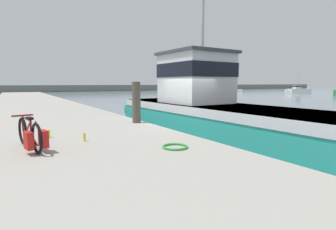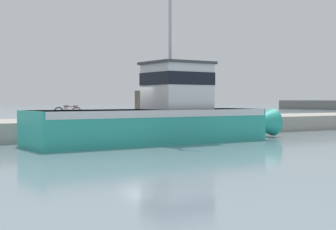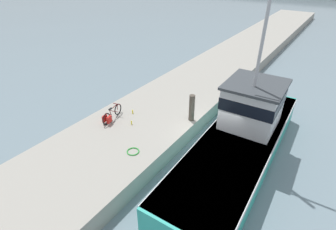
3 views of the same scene
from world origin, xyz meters
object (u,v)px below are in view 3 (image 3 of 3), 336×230
water_bottle_by_bike (131,123)px  water_bottle_on_curb (133,112)px  bicycle_touring (111,115)px  fishing_boat_main (243,136)px  mooring_post (192,108)px

water_bottle_by_bike → water_bottle_on_curb: 1.14m
bicycle_touring → water_bottle_on_curb: bearing=58.3°
fishing_boat_main → water_bottle_by_bike: size_ratio=62.85×
fishing_boat_main → mooring_post: bearing=171.7°
bicycle_touring → water_bottle_on_curb: size_ratio=8.24×
bicycle_touring → mooring_post: bearing=24.3°
bicycle_touring → water_bottle_by_bike: size_ratio=8.28×
mooring_post → water_bottle_by_bike: mooring_post is taller
bicycle_touring → mooring_post: size_ratio=1.17×
mooring_post → water_bottle_on_curb: size_ratio=7.05×
mooring_post → water_bottle_on_curb: mooring_post is taller
fishing_boat_main → mooring_post: 3.04m
fishing_boat_main → water_bottle_on_curb: size_ratio=62.54×
bicycle_touring → water_bottle_by_bike: 1.23m
mooring_post → water_bottle_by_bike: 3.26m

